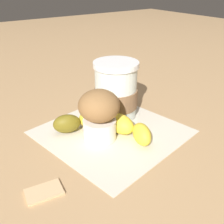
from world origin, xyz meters
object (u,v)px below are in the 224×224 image
object	(u,v)px
sugar_packet	(44,191)
muffin	(99,113)
coffee_cup	(116,91)
banana	(105,125)

from	to	relation	value
sugar_packet	muffin	bearing A→B (deg)	116.79
coffee_cup	sugar_packet	world-z (taller)	coffee_cup
coffee_cup	muffin	size ratio (longest dim) A/B	1.24
sugar_packet	coffee_cup	bearing A→B (deg)	120.29
muffin	banana	size ratio (longest dim) A/B	0.58
muffin	sugar_packet	distance (m)	0.16
banana	muffin	bearing A→B (deg)	-67.75
banana	sugar_packet	distance (m)	0.17
coffee_cup	sugar_packet	bearing A→B (deg)	-59.71
muffin	sugar_packet	size ratio (longest dim) A/B	1.89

